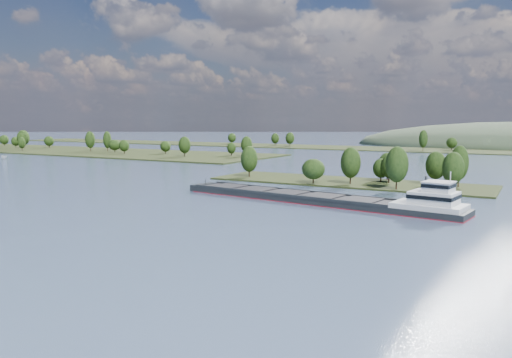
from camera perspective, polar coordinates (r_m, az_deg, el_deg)
The scene contains 6 objects.
ground at distance 129.45m, azimuth 1.56°, elevation -3.34°, with size 1800.00×1800.00×0.00m, color #3D4E69.
tree_island at distance 180.22m, azimuth 12.20°, elevation 0.66°, with size 100.00×31.17×15.10m.
left_bank at distance 384.14m, azimuth -19.21°, elevation 3.11°, with size 300.00×80.00×15.93m.
back_shoreline at distance 396.20m, azimuth 22.21°, elevation 3.04°, with size 900.00×60.00×16.54m.
cargo_barge at distance 136.75m, azimuth 8.45°, elevation -2.26°, with size 84.94×20.97×11.41m.
motorboat at distance 326.53m, azimuth -26.83°, elevation 2.21°, with size 2.22×5.90×2.28m, color silver.
Camera 1 is at (59.89, 7.47, 22.53)m, focal length 35.00 mm.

